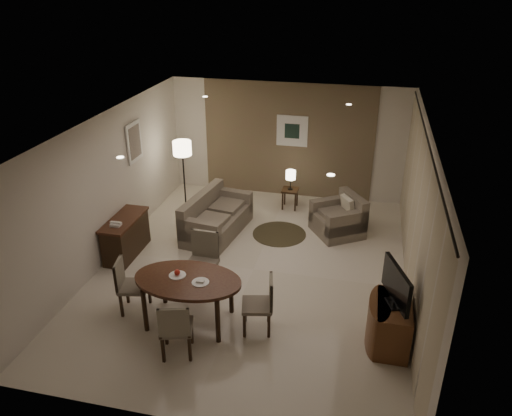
% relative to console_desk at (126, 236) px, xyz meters
% --- Properties ---
extents(room_shell, '(5.50, 7.00, 2.70)m').
position_rel_console_desk_xyz_m(room_shell, '(2.49, 0.40, 0.98)').
color(room_shell, beige).
rests_on(room_shell, ground).
extents(taupe_accent, '(3.96, 0.03, 2.70)m').
position_rel_console_desk_xyz_m(taupe_accent, '(2.49, 3.48, 0.98)').
color(taupe_accent, brown).
rests_on(taupe_accent, wall_back).
extents(curtain_wall, '(0.08, 6.70, 2.58)m').
position_rel_console_desk_xyz_m(curtain_wall, '(5.17, 0.00, 0.95)').
color(curtain_wall, beige).
rests_on(curtain_wall, wall_right).
extents(curtain_rod, '(0.03, 6.80, 0.03)m').
position_rel_console_desk_xyz_m(curtain_rod, '(5.17, 0.00, 2.27)').
color(curtain_rod, black).
rests_on(curtain_rod, wall_right).
extents(art_back_frame, '(0.72, 0.03, 0.72)m').
position_rel_console_desk_xyz_m(art_back_frame, '(2.59, 3.46, 1.23)').
color(art_back_frame, silver).
rests_on(art_back_frame, wall_back).
extents(art_back_canvas, '(0.34, 0.01, 0.34)m').
position_rel_console_desk_xyz_m(art_back_canvas, '(2.59, 3.44, 1.23)').
color(art_back_canvas, black).
rests_on(art_back_canvas, wall_back).
extents(art_left_frame, '(0.03, 0.60, 0.80)m').
position_rel_console_desk_xyz_m(art_left_frame, '(-0.23, 1.20, 1.48)').
color(art_left_frame, silver).
rests_on(art_left_frame, wall_left).
extents(art_left_canvas, '(0.01, 0.46, 0.64)m').
position_rel_console_desk_xyz_m(art_left_canvas, '(-0.21, 1.20, 1.48)').
color(art_left_canvas, gray).
rests_on(art_left_canvas, wall_left).
extents(downlight_nl, '(0.10, 0.10, 0.01)m').
position_rel_console_desk_xyz_m(downlight_nl, '(1.09, -1.80, 2.31)').
color(downlight_nl, white).
rests_on(downlight_nl, ceiling).
extents(downlight_nr, '(0.10, 0.10, 0.01)m').
position_rel_console_desk_xyz_m(downlight_nr, '(3.89, -1.80, 2.31)').
color(downlight_nr, white).
rests_on(downlight_nr, ceiling).
extents(downlight_fl, '(0.10, 0.10, 0.01)m').
position_rel_console_desk_xyz_m(downlight_fl, '(1.09, 1.80, 2.31)').
color(downlight_fl, white).
rests_on(downlight_fl, ceiling).
extents(downlight_fr, '(0.10, 0.10, 0.01)m').
position_rel_console_desk_xyz_m(downlight_fr, '(3.89, 1.80, 2.31)').
color(downlight_fr, white).
rests_on(downlight_fr, ceiling).
extents(console_desk, '(0.48, 1.20, 0.75)m').
position_rel_console_desk_xyz_m(console_desk, '(0.00, 0.00, 0.00)').
color(console_desk, '#4B2E18').
rests_on(console_desk, floor).
extents(telephone, '(0.20, 0.14, 0.09)m').
position_rel_console_desk_xyz_m(telephone, '(0.00, -0.30, 0.43)').
color(telephone, white).
rests_on(telephone, console_desk).
extents(tv_cabinet, '(0.48, 0.90, 0.70)m').
position_rel_console_desk_xyz_m(tv_cabinet, '(4.89, -1.50, -0.03)').
color(tv_cabinet, brown).
rests_on(tv_cabinet, floor).
extents(flat_tv, '(0.36, 0.85, 0.60)m').
position_rel_console_desk_xyz_m(flat_tv, '(4.87, -1.50, 0.65)').
color(flat_tv, black).
rests_on(flat_tv, tv_cabinet).
extents(dining_table, '(1.65, 1.03, 0.77)m').
position_rel_console_desk_xyz_m(dining_table, '(1.87, -1.66, 0.01)').
color(dining_table, '#4B2E18').
rests_on(dining_table, floor).
extents(chair_near, '(0.55, 0.55, 0.92)m').
position_rel_console_desk_xyz_m(chair_near, '(1.94, -2.37, 0.08)').
color(chair_near, '#7A705E').
rests_on(chair_near, floor).
extents(chair_far, '(0.51, 0.51, 1.03)m').
position_rel_console_desk_xyz_m(chair_far, '(1.79, -0.83, 0.14)').
color(chair_far, '#7A705E').
rests_on(chair_far, floor).
extents(chair_left, '(0.52, 0.52, 0.90)m').
position_rel_console_desk_xyz_m(chair_left, '(0.93, -1.58, 0.08)').
color(chair_left, '#7A705E').
rests_on(chair_left, floor).
extents(chair_right, '(0.52, 0.52, 0.90)m').
position_rel_console_desk_xyz_m(chair_right, '(2.92, -1.62, 0.08)').
color(chair_right, '#7A705E').
rests_on(chair_right, floor).
extents(plate_a, '(0.26, 0.26, 0.02)m').
position_rel_console_desk_xyz_m(plate_a, '(1.69, -1.61, 0.41)').
color(plate_a, white).
rests_on(plate_a, dining_table).
extents(plate_b, '(0.26, 0.26, 0.02)m').
position_rel_console_desk_xyz_m(plate_b, '(2.09, -1.71, 0.41)').
color(plate_b, white).
rests_on(plate_b, dining_table).
extents(fruit_apple, '(0.09, 0.09, 0.09)m').
position_rel_console_desk_xyz_m(fruit_apple, '(1.69, -1.61, 0.46)').
color(fruit_apple, red).
rests_on(fruit_apple, plate_a).
extents(napkin, '(0.12, 0.08, 0.03)m').
position_rel_console_desk_xyz_m(napkin, '(2.09, -1.71, 0.43)').
color(napkin, white).
rests_on(napkin, plate_b).
extents(round_rug, '(1.10, 1.10, 0.01)m').
position_rel_console_desk_xyz_m(round_rug, '(2.70, 1.43, -0.37)').
color(round_rug, '#463C27').
rests_on(round_rug, floor).
extents(sofa, '(1.87, 1.14, 0.83)m').
position_rel_console_desk_xyz_m(sofa, '(1.44, 1.20, 0.04)').
color(sofa, '#7A705E').
rests_on(sofa, floor).
extents(armchair, '(1.23, 1.25, 0.82)m').
position_rel_console_desk_xyz_m(armchair, '(3.85, 1.73, 0.03)').
color(armchair, '#7A705E').
rests_on(armchair, floor).
extents(side_table, '(0.36, 0.36, 0.46)m').
position_rel_console_desk_xyz_m(side_table, '(2.70, 2.73, -0.14)').
color(side_table, black).
rests_on(side_table, floor).
extents(table_lamp, '(0.22, 0.22, 0.50)m').
position_rel_console_desk_xyz_m(table_lamp, '(2.70, 2.73, 0.34)').
color(table_lamp, '#FFEAC1').
rests_on(table_lamp, side_table).
extents(floor_lamp, '(0.40, 0.40, 1.60)m').
position_rel_console_desk_xyz_m(floor_lamp, '(0.39, 2.17, 0.42)').
color(floor_lamp, '#FFE5B7').
rests_on(floor_lamp, floor).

